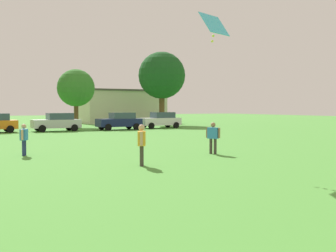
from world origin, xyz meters
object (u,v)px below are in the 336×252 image
parked_car_white_4 (161,120)px  tree_right (76,88)px  adult_bystander (142,141)px  kite (214,25)px  parked_car_silver_2 (57,122)px  parked_car_navy_3 (120,121)px  bystander_midfield (213,135)px  tree_far_right (162,76)px  bystander_near_trees (24,137)px

parked_car_white_4 → tree_right: 9.99m
adult_bystander → tree_right: (6.60, 30.29, 3.34)m
kite → parked_car_silver_2: bearing=90.3°
kite → parked_car_silver_2: kite is taller
parked_car_silver_2 → parked_car_navy_3: (5.99, -0.59, 0.00)m
kite → parked_car_silver_2: 25.06m
kite → parked_car_navy_3: size_ratio=0.35×
parked_car_navy_3 → adult_bystander: bearing=69.3°
bystander_midfield → parked_car_white_4: (9.17, 22.45, -0.05)m
adult_bystander → kite: kite is taller
parked_car_silver_2 → tree_far_right: tree_far_right is taller
adult_bystander → tree_right: tree_right is taller
parked_car_navy_3 → tree_right: size_ratio=0.68×
parked_car_navy_3 → tree_far_right: 12.72m
tree_right → kite: bearing=-96.6°
adult_bystander → parked_car_silver_2: bearing=-159.6°
adult_bystander → bystander_near_trees: (-3.34, 5.66, -0.07)m
tree_right → parked_car_navy_3: bearing=-71.0°
parked_car_white_4 → tree_far_right: tree_far_right is taller
bystander_near_trees → parked_car_silver_2: size_ratio=0.34×
parked_car_navy_3 → parked_car_white_4: bearing=-170.6°
parked_car_navy_3 → tree_right: tree_right is taller
adult_bystander → bystander_midfield: (4.73, 1.94, -0.04)m
adult_bystander → tree_right: size_ratio=0.25×
bystander_near_trees → tree_far_right: 33.44m
adult_bystander → bystander_near_trees: adult_bystander is taller
bystander_near_trees → kite: bearing=-109.0°
adult_bystander → bystander_midfield: bearing=139.7°
parked_car_navy_3 → tree_far_right: bearing=-139.3°
parked_car_navy_3 → tree_right: (-2.32, 6.72, 3.43)m
parked_car_silver_2 → parked_car_white_4: size_ratio=1.00×
kite → tree_far_right: bearing=65.1°
bystander_near_trees → parked_car_navy_3: bearing=-9.8°
parked_car_silver_2 → kite: bearing=90.3°
tree_right → bystander_midfield: bearing=-93.8°
bystander_near_trees → parked_car_white_4: parked_car_white_4 is taller
adult_bystander → tree_right: 31.18m
parked_car_silver_2 → bystander_near_trees: bearing=71.3°
bystander_near_trees → kite: kite is taller
bystander_near_trees → tree_far_right: (21.04, 25.47, 5.22)m
tree_right → parked_car_white_4: bearing=-38.9°
adult_bystander → bystander_midfield: size_ratio=1.05×
bystander_midfield → parked_car_white_4: bearing=-54.7°
parked_car_silver_2 → bystander_midfield: bearing=94.6°
tree_far_right → bystander_near_trees: bearing=-129.6°
adult_bystander → parked_car_navy_3: bearing=-173.4°
bystander_midfield → kite: 5.51m
kite → parked_car_navy_3: kite is taller
bystander_near_trees → tree_far_right: tree_far_right is taller
bystander_near_trees → tree_right: tree_right is taller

